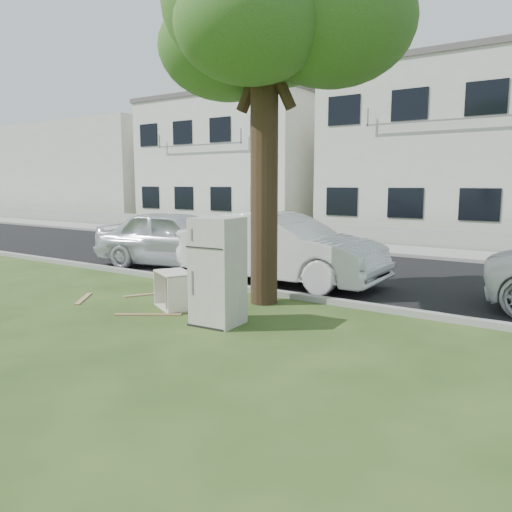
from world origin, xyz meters
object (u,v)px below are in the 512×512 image
Objects in this scene: fridge at (218,271)px; car_left at (178,239)px; car_center at (280,248)px; cabinet at (175,290)px.

fridge is 0.38× the size of car_left.
fridge is 3.82m from car_center.
car_center is (0.33, 3.28, 0.49)m from cabinet.
cabinet is at bearing 173.35° from car_center.
car_center is at bearing -103.83° from car_left.
cabinet is 0.18× the size of car_center.
cabinet is at bearing 160.10° from fridge.
cabinet is at bearing -148.22° from car_left.
car_center reaches higher than cabinet.
fridge is at bearing -165.00° from car_center.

